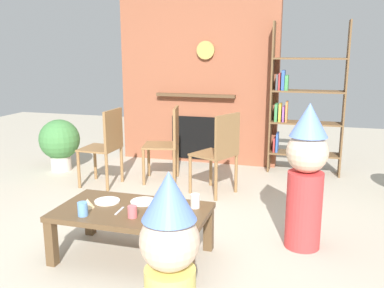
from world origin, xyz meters
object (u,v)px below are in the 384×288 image
Objects in this scene: paper_cup_near_right at (83,209)px; paper_plate_rear at (143,202)px; paper_cup_center at (175,196)px; paper_cup_far_right at (195,201)px; bookshelf at (301,103)px; child_with_cone_hat at (170,270)px; dining_chair_middle at (168,140)px; potted_plant_short at (60,141)px; child_in_pink at (306,173)px; paper_cup_far_left at (132,212)px; coffee_table at (132,216)px; dining_chair_left at (107,143)px; birthday_cake_slice at (88,203)px; paper_cup_near_left at (182,219)px; paper_plate_front at (107,201)px; dining_chair_right at (220,149)px.

paper_cup_near_right reaches higher than paper_plate_rear.
paper_cup_center is 0.86× the size of paper_cup_far_right.
child_with_cone_hat is at bearing -96.99° from bookshelf.
child_with_cone_hat is 3.08m from dining_chair_middle.
paper_cup_near_right is 2.67m from potted_plant_short.
paper_cup_center is 1.34m from child_with_cone_hat.
child_in_pink reaches higher than child_with_cone_hat.
bookshelf is 3.08m from paper_cup_far_left.
coffee_table is 1.82m from dining_chair_left.
dining_chair_left is at bearing -150.33° from bookshelf.
paper_cup_near_right is at bearing -152.93° from paper_cup_far_right.
dining_chair_left is at bearing -47.32° from child_in_pink.
birthday_cake_slice is (-0.05, 0.15, -0.02)m from paper_cup_near_right.
birthday_cake_slice is (-0.34, -0.06, 0.09)m from coffee_table.
coffee_table is 1.26× the size of dining_chair_middle.
birthday_cake_slice is (-1.45, -2.77, -0.47)m from bookshelf.
dining_chair_left reaches higher than paper_cup_far_left.
paper_cup_far_left is at bearing 173.70° from paper_cup_near_left.
birthday_cake_slice is 1.39m from child_with_cone_hat.
dining_chair_left is at bearing 130.36° from paper_cup_near_left.
child_with_cone_hat reaches higher than paper_cup_center.
potted_plant_short is at bearing 137.28° from paper_plate_rear.
child_in_pink reaches higher than coffee_table.
dining_chair_middle is at bearing 92.29° from paper_cup_near_right.
paper_cup_far_right is 0.43m from paper_plate_rear.
paper_plate_front is at bearing 83.09° from paper_cup_near_right.
child_in_pink is at bearing 30.24° from paper_cup_far_left.
bookshelf is 19.00× the size of birthday_cake_slice.
bookshelf reaches higher than birthday_cake_slice.
child_in_pink is at bearing 23.68° from coffee_table.
potted_plant_short is (-1.96, 2.07, -0.04)m from paper_cup_far_left.
child_with_cone_hat is at bearing -44.08° from birthday_cake_slice.
bookshelf reaches higher than paper_cup_center.
paper_cup_far_left is at bearing 11.11° from paper_cup_near_right.
child_with_cone_hat reaches higher than paper_plate_front.
paper_cup_near_left is at bearing 19.03° from child_in_pink.
bookshelf reaches higher than paper_plate_front.
dining_chair_middle is (-0.44, 2.03, 0.08)m from paper_cup_far_left.
child_in_pink is (1.24, 0.54, 0.29)m from coffee_table.
dining_chair_left is (-0.70, 1.73, 0.07)m from paper_cup_near_right.
child_in_pink reaches higher than dining_chair_left.
paper_plate_front is 1.57m from child_in_pink.
paper_cup_far_right is at bearing -24.51° from paper_cup_center.
coffee_table is 12.39× the size of paper_cup_center.
dining_chair_middle and dining_chair_right have the same top height.
bookshelf reaches higher than potted_plant_short.
paper_cup_far_left is 0.13× the size of potted_plant_short.
potted_plant_short is at bearing -165.36° from bookshelf.
paper_cup_far_left is at bearing -81.63° from paper_plate_rear.
dining_chair_right is (-0.33, 2.59, -0.03)m from child_with_cone_hat.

